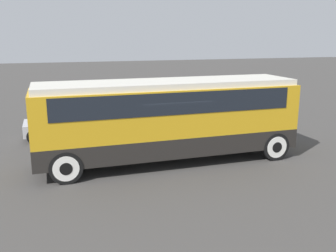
{
  "coord_description": "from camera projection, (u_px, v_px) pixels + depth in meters",
  "views": [
    {
      "loc": [
        -4.21,
        -13.03,
        4.68
      ],
      "look_at": [
        0.0,
        0.0,
        1.4
      ],
      "focal_mm": 40.0,
      "sensor_mm": 36.0,
      "label": 1
    }
  ],
  "objects": [
    {
      "name": "ground_plane",
      "position": [
        168.0,
        161.0,
        14.41
      ],
      "size": [
        120.0,
        120.0,
        0.0
      ],
      "primitive_type": "plane",
      "color": "#423F3D"
    },
    {
      "name": "parked_car_near",
      "position": [
        196.0,
        104.0,
        22.71
      ],
      "size": [
        4.78,
        1.96,
        1.44
      ],
      "color": "silver",
      "rests_on": "ground_plane"
    },
    {
      "name": "parked_car_far",
      "position": [
        181.0,
        112.0,
        20.12
      ],
      "size": [
        4.44,
        1.83,
        1.46
      ],
      "color": "#2D5638",
      "rests_on": "ground_plane"
    },
    {
      "name": "tour_bus",
      "position": [
        170.0,
        114.0,
        14.0
      ],
      "size": [
        9.77,
        2.5,
        3.11
      ],
      "color": "black",
      "rests_on": "ground_plane"
    },
    {
      "name": "parked_car_mid",
      "position": [
        75.0,
        123.0,
        17.94
      ],
      "size": [
        4.73,
        1.8,
        1.32
      ],
      "color": "#BCBCC1",
      "rests_on": "ground_plane"
    }
  ]
}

